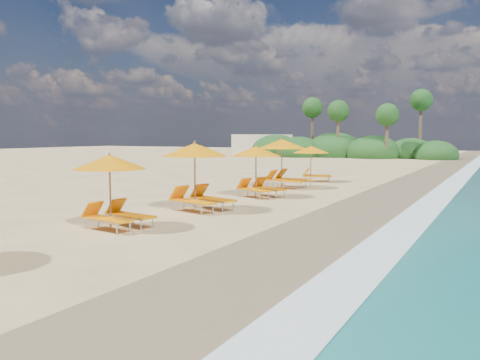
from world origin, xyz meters
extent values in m
plane|color=#D2B97B|center=(0.00, 0.00, 0.00)|extent=(160.00, 160.00, 0.00)
cube|color=#856F4F|center=(4.00, 0.00, 0.01)|extent=(4.00, 160.00, 0.01)
cube|color=white|center=(5.50, 0.00, 0.03)|extent=(1.20, 160.00, 0.01)
cylinder|color=olive|center=(-2.28, -3.93, 1.07)|extent=(0.05, 0.05, 2.14)
cone|color=orange|center=(-2.28, -3.93, 1.95)|extent=(2.52, 2.52, 0.43)
sphere|color=olive|center=(-2.28, -3.93, 2.19)|extent=(0.08, 0.08, 0.08)
cylinder|color=olive|center=(-2.00, 0.24, 1.21)|extent=(0.06, 0.06, 2.41)
cone|color=orange|center=(-2.00, 0.24, 2.21)|extent=(3.10, 3.10, 0.48)
sphere|color=olive|center=(-2.00, 0.24, 2.48)|extent=(0.09, 0.09, 0.09)
cylinder|color=olive|center=(-1.80, 4.92, 1.11)|extent=(0.06, 0.06, 2.21)
cone|color=orange|center=(-1.80, 4.92, 2.02)|extent=(3.03, 3.03, 0.44)
sphere|color=olive|center=(-1.80, 4.92, 2.27)|extent=(0.08, 0.08, 0.08)
cylinder|color=olive|center=(-2.31, 9.02, 1.25)|extent=(0.06, 0.06, 2.49)
cone|color=orange|center=(-2.31, 9.02, 2.28)|extent=(2.86, 2.86, 0.50)
sphere|color=olive|center=(-2.31, 9.02, 2.56)|extent=(0.09, 0.09, 0.09)
cylinder|color=olive|center=(-2.11, 12.91, 1.03)|extent=(0.05, 0.05, 2.06)
cone|color=orange|center=(-2.11, 12.91, 1.89)|extent=(2.72, 2.72, 0.41)
sphere|color=olive|center=(-2.11, 12.91, 2.12)|extent=(0.07, 0.07, 0.07)
ellipsoid|color=#163D14|center=(-6.00, 45.00, 0.62)|extent=(6.40, 6.40, 4.16)
ellipsoid|color=#163D14|center=(-11.00, 46.00, 0.70)|extent=(7.20, 7.20, 4.68)
ellipsoid|color=#163D14|center=(-15.00, 44.00, 0.58)|extent=(6.00, 6.00, 3.90)
ellipsoid|color=#163D14|center=(-2.00, 47.00, 0.55)|extent=(5.60, 5.60, 3.64)
ellipsoid|color=#163D14|center=(-19.00, 46.00, 0.64)|extent=(6.60, 6.60, 4.29)
ellipsoid|color=#163D14|center=(1.00, 45.00, 0.49)|extent=(5.00, 5.00, 3.25)
cylinder|color=brown|center=(-4.00, 43.00, 2.50)|extent=(0.36, 0.36, 5.00)
sphere|color=#163D14|center=(-4.00, 43.00, 5.00)|extent=(2.60, 2.60, 2.60)
cylinder|color=brown|center=(-10.00, 44.00, 2.80)|extent=(0.36, 0.36, 5.60)
sphere|color=#163D14|center=(-10.00, 44.00, 5.60)|extent=(2.60, 2.60, 2.60)
cylinder|color=brown|center=(-14.00, 46.00, 3.10)|extent=(0.36, 0.36, 6.20)
sphere|color=#163D14|center=(-14.00, 46.00, 6.20)|extent=(2.60, 2.60, 2.60)
cylinder|color=brown|center=(-1.00, 47.00, 3.40)|extent=(0.36, 0.36, 6.80)
sphere|color=#163D14|center=(-1.00, 47.00, 6.80)|extent=(2.60, 2.60, 2.60)
cube|color=beige|center=(-22.00, 48.00, 1.40)|extent=(7.00, 5.00, 2.80)
camera|label=1|loc=(8.07, -15.19, 2.75)|focal=37.63mm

